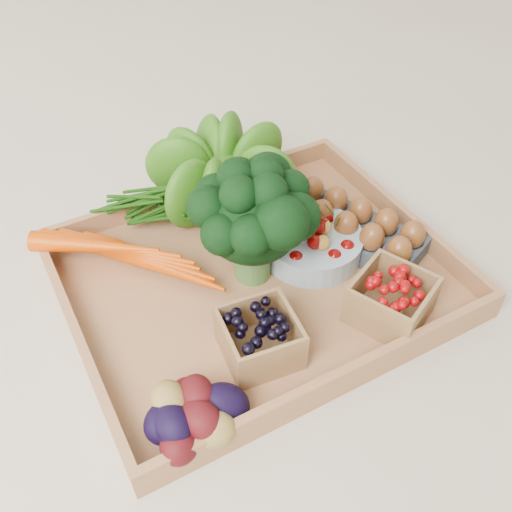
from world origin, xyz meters
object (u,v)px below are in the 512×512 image
tray (256,281)px  egg_carton (339,226)px  broccoli (252,239)px  cherry_bowl (312,244)px

tray → egg_carton: (0.17, 0.02, 0.02)m
egg_carton → broccoli: bearing=161.8°
tray → broccoli: size_ratio=3.04×
egg_carton → tray: bearing=164.9°
egg_carton → cherry_bowl: bearing=174.2°
tray → cherry_bowl: (0.10, 0.00, 0.03)m
cherry_bowl → broccoli: bearing=176.7°
broccoli → egg_carton: (0.17, 0.01, -0.05)m
tray → cherry_bowl: 0.11m
cherry_bowl → egg_carton: cherry_bowl is taller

